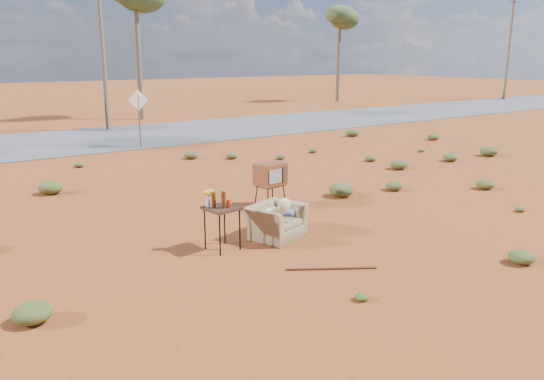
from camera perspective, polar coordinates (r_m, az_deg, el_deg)
ground at (r=10.04m, az=2.90°, el=-5.72°), size 140.00×140.00×0.00m
highway at (r=23.46m, az=-19.96°, el=5.03°), size 140.00×7.00×0.04m
armchair at (r=10.27m, az=0.62°, el=-2.85°), size 1.29×1.08×0.87m
tv_unit at (r=12.18m, az=-0.18°, el=1.65°), size 0.72×0.61×1.04m
side_table at (r=9.50m, az=-5.73°, el=-1.67°), size 0.63×0.63×1.12m
rusty_bar at (r=8.88m, az=6.39°, el=-8.39°), size 1.31×0.82×0.04m
road_sign at (r=20.88m, az=-14.14°, el=8.52°), size 0.78×0.06×2.19m
eucalyptus_right at (r=42.05m, az=7.27°, el=17.55°), size 3.20×3.20×7.10m
utility_pole_center at (r=26.17m, az=-17.85°, el=15.16°), size 1.40×0.20×8.00m
utility_pole_east at (r=46.96m, az=24.15°, el=13.91°), size 1.40×0.20×8.00m
scrub_patch at (r=13.29m, az=-11.59°, el=-0.37°), size 17.49×8.07×0.33m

